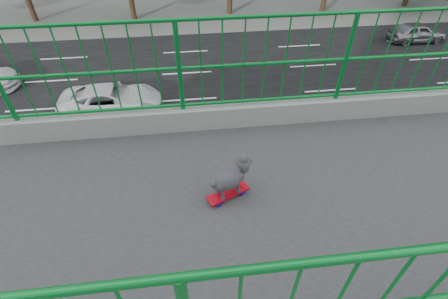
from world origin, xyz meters
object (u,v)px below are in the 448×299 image
skateboard (228,194)px  car_5 (382,170)px  poodle (230,177)px  car_2 (111,100)px  car_4 (417,32)px

skateboard → car_5: (-5.85, 6.88, -6.37)m
skateboard → poodle: 0.24m
poodle → car_2: (-12.24, -4.34, -6.59)m
car_2 → poodle: bearing=-160.5°
skateboard → poodle: size_ratio=1.03×
skateboard → car_2: bearing=174.6°
car_2 → car_5: bearing=-119.7°
skateboard → car_2: (-12.25, -4.32, -6.35)m
poodle → car_5: size_ratio=0.11×
skateboard → poodle: (-0.01, 0.02, 0.24)m
skateboard → car_4: 25.43m
car_5 → car_2: bearing=-119.7°
skateboard → car_5: size_ratio=0.11×
car_4 → car_5: (12.80, -9.18, 0.01)m
skateboard → car_2: 14.46m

